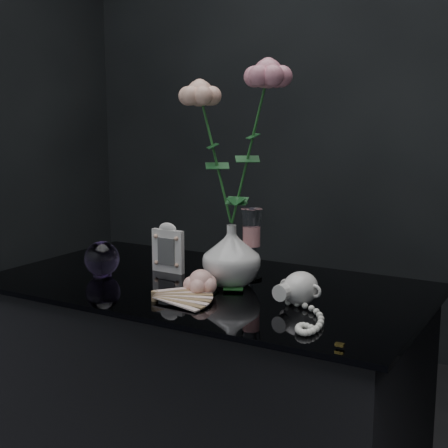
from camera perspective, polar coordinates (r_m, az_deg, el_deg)
The scene contains 9 objects.
table at distance 1.66m, azimuth -1.59°, elevation -18.19°, with size 1.05×0.58×0.76m.
vase at distance 1.48m, azimuth 0.69°, elevation -2.87°, with size 0.14×0.14×0.15m, color silver.
wine_glass at distance 1.53m, azimuth 2.53°, elevation -1.86°, with size 0.05×0.05×0.18m, color white, non-canonical shape.
picture_frame at distance 1.61m, azimuth -5.15°, elevation -2.15°, with size 0.10×0.07×0.13m, color white, non-canonical shape.
paperweight at distance 1.60m, azimuth -11.10°, elevation -3.13°, with size 0.09×0.09×0.09m, color #916FB5, non-canonical shape.
paper_fan at distance 1.38m, azimuth -6.35°, elevation -6.47°, with size 0.25×0.20×0.03m, color #FFF0CB, non-canonical shape.
loose_rose at distance 1.41m, azimuth -2.13°, elevation -5.33°, with size 0.13×0.17×0.06m, color #FFB1A4, non-canonical shape.
pearl_jar at distance 1.35m, azimuth 6.99°, elevation -5.71°, with size 0.25×0.26×0.07m, color white, non-canonical shape.
roses at distance 1.45m, azimuth 0.89°, elevation 7.99°, with size 0.26×0.12×0.43m.
Camera 1 is at (0.77, -1.20, 1.16)m, focal length 50.00 mm.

